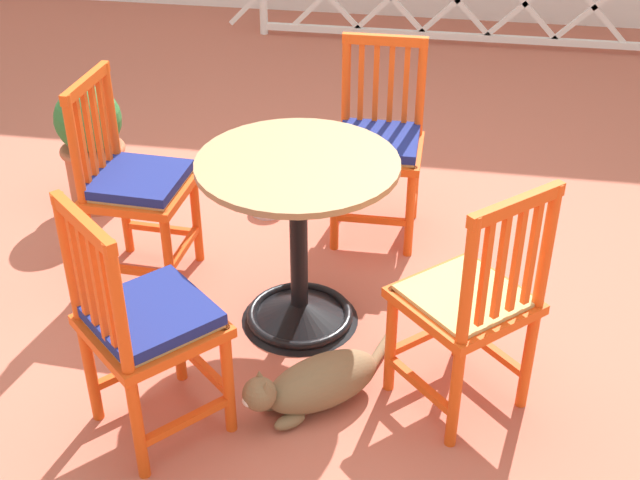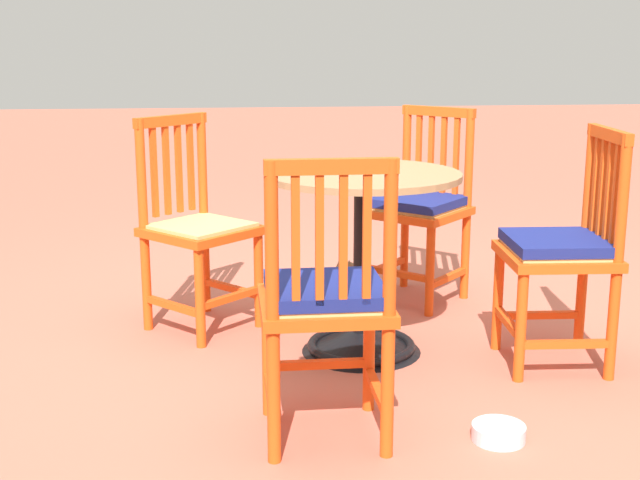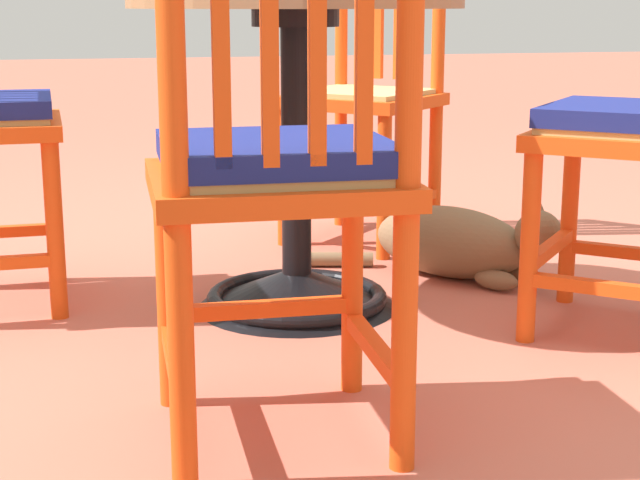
{
  "view_description": "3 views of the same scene",
  "coord_description": "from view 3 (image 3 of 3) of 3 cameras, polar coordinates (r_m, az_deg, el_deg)",
  "views": [
    {
      "loc": [
        0.57,
        -2.84,
        2.16
      ],
      "look_at": [
        0.09,
        0.02,
        0.32
      ],
      "focal_mm": 47.98,
      "sensor_mm": 36.0,
      "label": 1
    },
    {
      "loc": [
        0.52,
        3.2,
        1.25
      ],
      "look_at": [
        0.21,
        0.01,
        0.49
      ],
      "focal_mm": 49.09,
      "sensor_mm": 36.0,
      "label": 2
    },
    {
      "loc": [
        -2.25,
        0.44,
        0.71
      ],
      "look_at": [
        -0.03,
        -0.14,
        0.18
      ],
      "focal_mm": 56.61,
      "sensor_mm": 36.0,
      "label": 3
    }
  ],
  "objects": [
    {
      "name": "cafe_table",
      "position": [
        2.38,
        -1.34,
        2.78
      ],
      "size": [
        0.76,
        0.76,
        0.73
      ],
      "color": "black",
      "rests_on": "ground_plane"
    },
    {
      "name": "orange_chair_near_fence",
      "position": [
        3.09,
        2.62,
        7.95
      ],
      "size": [
        0.57,
        0.57,
        0.91
      ],
      "color": "#E04C14",
      "rests_on": "ground_plane"
    },
    {
      "name": "tabby_cat",
      "position": [
        2.7,
        8.04,
        -0.21
      ],
      "size": [
        0.49,
        0.61,
        0.23
      ],
      "color": "brown",
      "rests_on": "ground_plane"
    },
    {
      "name": "ground_plane",
      "position": [
        2.4,
        -3.46,
        -4.15
      ],
      "size": [
        24.0,
        24.0,
        0.0
      ],
      "primitive_type": "plane",
      "color": "#BC604C"
    },
    {
      "name": "orange_chair_by_planter",
      "position": [
        1.6,
        -2.42,
        3.6
      ],
      "size": [
        0.42,
        0.42,
        0.91
      ],
      "color": "#E04C14",
      "rests_on": "ground_plane"
    }
  ]
}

